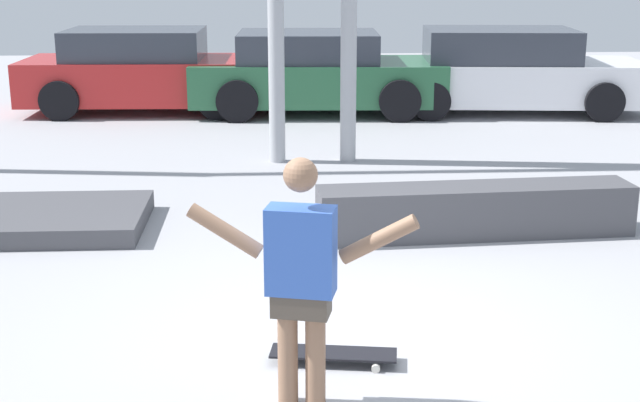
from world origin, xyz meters
TOP-DOWN VIEW (x-y plane):
  - ground_plane at (0.00, 0.00)m, footprint 36.00×36.00m
  - skateboarder at (-0.37, -0.94)m, footprint 1.29×0.39m
  - skateboard at (-0.14, -0.42)m, footprint 0.83×0.33m
  - grind_box at (1.36, 2.21)m, footprint 2.96×0.70m
  - manual_pad at (-3.09, 2.64)m, footprint 2.70×1.40m
  - parked_car_red at (-2.61, 9.29)m, footprint 4.05×2.03m
  - parked_car_green at (0.22, 9.00)m, footprint 4.15×2.12m
  - parked_car_white at (3.36, 8.89)m, footprint 4.48×2.24m

SIDE VIEW (x-z plane):
  - ground_plane at x=0.00m, z-range 0.00..0.00m
  - skateboard at x=-0.14m, z-range 0.03..0.10m
  - manual_pad at x=-3.09m, z-range 0.00..0.18m
  - grind_box at x=1.36m, z-range 0.00..0.47m
  - parked_car_green at x=0.22m, z-range -0.01..1.30m
  - parked_car_red at x=-2.61m, z-range -0.02..1.33m
  - parked_car_white at x=3.36m, z-range -0.02..1.34m
  - skateboarder at x=-0.37m, z-range 0.07..1.55m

